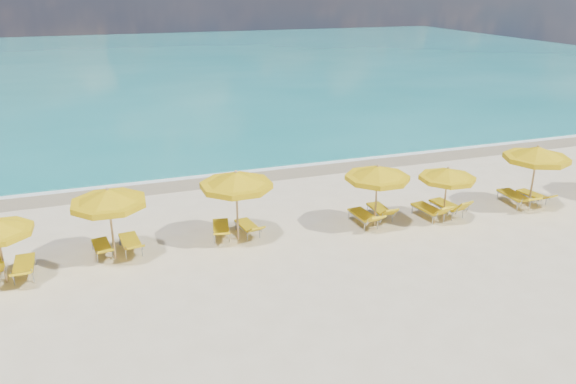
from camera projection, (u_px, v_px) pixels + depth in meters
name	position (u px, v px, depth m)	size (l,w,h in m)	color
ground_plane	(302.00, 237.00, 20.13)	(120.00, 120.00, 0.00)	beige
ocean	(150.00, 64.00, 62.56)	(120.00, 80.00, 0.30)	#167F7F
wet_sand_band	(247.00, 175.00, 26.67)	(120.00, 2.60, 0.01)	tan
foam_line	(243.00, 170.00, 27.37)	(120.00, 1.20, 0.03)	white
whitecap_near	(107.00, 136.00, 33.30)	(14.00, 0.36, 0.05)	white
whitecap_far	(290.00, 99.00, 43.82)	(18.00, 0.30, 0.05)	white
umbrella_2	(108.00, 198.00, 17.85)	(3.14, 3.14, 2.49)	tan
umbrella_3	(236.00, 181.00, 19.20)	(3.37, 3.37, 2.58)	tan
umbrella_4	(378.00, 174.00, 20.36)	(3.11, 3.11, 2.41)	tan
umbrella_5	(447.00, 175.00, 20.94)	(2.68, 2.68, 2.15)	tan
umbrella_6	(537.00, 154.00, 22.14)	(2.56, 2.56, 2.59)	tan
lounger_1_right	(25.00, 269.00, 17.42)	(0.64, 1.88, 0.67)	#A5A8AD
lounger_2_left	(102.00, 250.00, 18.73)	(0.73, 1.70, 0.63)	#A5A8AD
lounger_2_right	(131.00, 245.00, 18.99)	(0.77, 1.89, 0.69)	#A5A8AD
lounger_3_left	(221.00, 231.00, 20.10)	(0.91, 1.90, 0.65)	#A5A8AD
lounger_3_right	(248.00, 229.00, 20.30)	(0.77, 1.70, 0.67)	#A5A8AD
lounger_4_left	(364.00, 219.00, 21.08)	(0.72, 1.89, 0.78)	#A5A8AD
lounger_4_right	(380.00, 213.00, 21.71)	(0.64, 1.73, 0.76)	#A5A8AD
lounger_5_left	(429.00, 213.00, 21.65)	(0.84, 1.86, 0.87)	#A5A8AD
lounger_5_right	(447.00, 209.00, 22.02)	(0.89, 1.87, 0.89)	#A5A8AD
lounger_6_left	(514.00, 200.00, 22.94)	(0.78, 2.06, 0.77)	#A5A8AD
lounger_6_right	(532.00, 198.00, 23.28)	(0.74, 1.70, 0.62)	#A5A8AD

